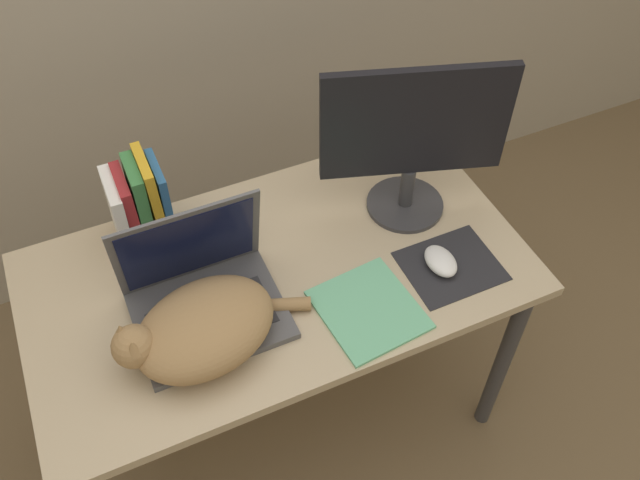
{
  "coord_description": "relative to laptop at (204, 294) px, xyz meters",
  "views": [
    {
      "loc": [
        -0.32,
        -0.64,
        1.97
      ],
      "look_at": [
        0.1,
        0.29,
        0.8
      ],
      "focal_mm": 38.0,
      "sensor_mm": 36.0,
      "label": 1
    }
  ],
  "objects": [
    {
      "name": "laptop",
      "position": [
        0.0,
        0.0,
        0.0
      ],
      "size": [
        0.33,
        0.27,
        0.28
      ],
      "color": "#4C4C51",
      "rests_on": "desk"
    },
    {
      "name": "cat",
      "position": [
        -0.04,
        -0.09,
        0.01
      ],
      "size": [
        0.44,
        0.31,
        0.14
      ],
      "color": "#99754C",
      "rests_on": "desk"
    },
    {
      "name": "book_row",
      "position": [
        -0.07,
        0.27,
        0.06
      ],
      "size": [
        0.14,
        0.14,
        0.24
      ],
      "color": "white",
      "rests_on": "desk"
    },
    {
      "name": "desk",
      "position": [
        0.19,
        0.03,
        -0.13
      ],
      "size": [
        1.19,
        0.65,
        0.7
      ],
      "color": "tan",
      "rests_on": "ground_plane"
    },
    {
      "name": "computer_mouse",
      "position": [
        0.55,
        -0.11,
        -0.03
      ],
      "size": [
        0.07,
        0.1,
        0.04
      ],
      "color": "silver",
      "rests_on": "mousepad"
    },
    {
      "name": "mousepad",
      "position": [
        0.57,
        -0.12,
        -0.05
      ],
      "size": [
        0.23,
        0.19,
        0.0
      ],
      "color": "#232328",
      "rests_on": "desk"
    },
    {
      "name": "notepad",
      "position": [
        0.34,
        -0.16,
        -0.05
      ],
      "size": [
        0.23,
        0.25,
        0.01
      ],
      "color": "#6BBC93",
      "rests_on": "desk"
    },
    {
      "name": "external_monitor",
      "position": [
        0.57,
        0.1,
        0.18
      ],
      "size": [
        0.43,
        0.2,
        0.42
      ],
      "color": "#333338",
      "rests_on": "desk"
    }
  ]
}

